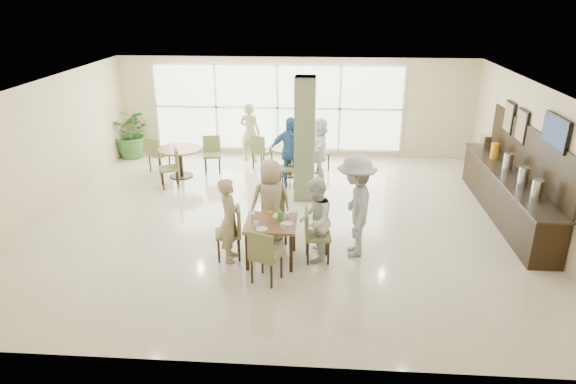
# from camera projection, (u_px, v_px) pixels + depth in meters

# --- Properties ---
(ground) EXTENTS (10.00, 10.00, 0.00)m
(ground) POSITION_uv_depth(u_px,v_px,m) (283.00, 219.00, 10.79)
(ground) COLOR beige
(ground) RESTS_ON ground
(room_shell) EXTENTS (10.00, 10.00, 10.00)m
(room_shell) POSITION_uv_depth(u_px,v_px,m) (282.00, 141.00, 10.17)
(room_shell) COLOR white
(room_shell) RESTS_ON ground
(window_bank) EXTENTS (7.00, 0.04, 7.00)m
(window_bank) POSITION_uv_depth(u_px,v_px,m) (278.00, 108.00, 14.45)
(window_bank) COLOR silver
(window_bank) RESTS_ON ground
(column) EXTENTS (0.45, 0.45, 2.80)m
(column) POSITION_uv_depth(u_px,v_px,m) (305.00, 140.00, 11.37)
(column) COLOR #747A55
(column) RESTS_ON ground
(main_table) EXTENTS (0.89, 0.89, 0.75)m
(main_table) POSITION_uv_depth(u_px,v_px,m) (271.00, 227.00, 8.94)
(main_table) COLOR brown
(main_table) RESTS_ON ground
(round_table_left) EXTENTS (1.10, 1.10, 0.75)m
(round_table_left) POSITION_uv_depth(u_px,v_px,m) (180.00, 155.00, 13.09)
(round_table_left) COLOR brown
(round_table_left) RESTS_ON ground
(round_table_right) EXTENTS (1.10, 1.10, 0.75)m
(round_table_right) POSITION_uv_depth(u_px,v_px,m) (290.00, 153.00, 13.23)
(round_table_right) COLOR brown
(round_table_right) RESTS_ON ground
(chairs_main_table) EXTENTS (2.11, 2.01, 0.95)m
(chairs_main_table) POSITION_uv_depth(u_px,v_px,m) (272.00, 235.00, 9.05)
(chairs_main_table) COLOR #63693A
(chairs_main_table) RESTS_ON ground
(chairs_table_left) EXTENTS (1.99, 1.73, 0.95)m
(chairs_table_left) POSITION_uv_depth(u_px,v_px,m) (180.00, 159.00, 13.11)
(chairs_table_left) COLOR #63693A
(chairs_table_left) RESTS_ON ground
(chairs_table_right) EXTENTS (2.15, 1.91, 0.95)m
(chairs_table_right) POSITION_uv_depth(u_px,v_px,m) (290.00, 157.00, 13.25)
(chairs_table_right) COLOR #63693A
(chairs_table_right) RESTS_ON ground
(tabletop_clutter) EXTENTS (0.76, 0.76, 0.21)m
(tabletop_clutter) POSITION_uv_depth(u_px,v_px,m) (272.00, 219.00, 8.86)
(tabletop_clutter) COLOR white
(tabletop_clutter) RESTS_ON main_table
(buffet_counter) EXTENTS (0.64, 4.70, 1.95)m
(buffet_counter) POSITION_uv_depth(u_px,v_px,m) (507.00, 192.00, 10.75)
(buffet_counter) COLOR black
(buffet_counter) RESTS_ON ground
(wall_tv) EXTENTS (0.06, 1.00, 0.58)m
(wall_tv) POSITION_uv_depth(u_px,v_px,m) (556.00, 132.00, 9.12)
(wall_tv) COLOR black
(wall_tv) RESTS_ON ground
(framed_art_a) EXTENTS (0.05, 0.55, 0.70)m
(framed_art_a) POSITION_uv_depth(u_px,v_px,m) (522.00, 126.00, 10.72)
(framed_art_a) COLOR black
(framed_art_a) RESTS_ON ground
(framed_art_b) EXTENTS (0.05, 0.55, 0.70)m
(framed_art_b) POSITION_uv_depth(u_px,v_px,m) (509.00, 117.00, 11.46)
(framed_art_b) COLOR black
(framed_art_b) RESTS_ON ground
(potted_plant) EXTENTS (1.35, 1.35, 1.43)m
(potted_plant) POSITION_uv_depth(u_px,v_px,m) (132.00, 133.00, 14.56)
(potted_plant) COLOR #386B2A
(potted_plant) RESTS_ON ground
(teen_left) EXTENTS (0.40, 0.58, 1.53)m
(teen_left) POSITION_uv_depth(u_px,v_px,m) (229.00, 220.00, 8.94)
(teen_left) COLOR tan
(teen_left) RESTS_ON ground
(teen_far) EXTENTS (0.89, 0.68, 1.60)m
(teen_far) POSITION_uv_depth(u_px,v_px,m) (271.00, 201.00, 9.66)
(teen_far) COLOR tan
(teen_far) RESTS_ON ground
(teen_right) EXTENTS (0.66, 0.80, 1.52)m
(teen_right) POSITION_uv_depth(u_px,v_px,m) (315.00, 220.00, 8.95)
(teen_right) COLOR white
(teen_right) RESTS_ON ground
(teen_standing) EXTENTS (0.72, 1.23, 1.88)m
(teen_standing) POSITION_uv_depth(u_px,v_px,m) (355.00, 206.00, 9.07)
(teen_standing) COLOR #9B9B9D
(teen_standing) RESTS_ON ground
(adult_a) EXTENTS (1.02, 0.60, 1.72)m
(adult_a) POSITION_uv_depth(u_px,v_px,m) (290.00, 152.00, 12.36)
(adult_a) COLOR teal
(adult_a) RESTS_ON ground
(adult_b) EXTENTS (0.74, 1.48, 1.54)m
(adult_b) POSITION_uv_depth(u_px,v_px,m) (319.00, 147.00, 13.05)
(adult_b) COLOR white
(adult_b) RESTS_ON ground
(adult_standing) EXTENTS (0.70, 0.57, 1.66)m
(adult_standing) POSITION_uv_depth(u_px,v_px,m) (250.00, 132.00, 14.19)
(adult_standing) COLOR tan
(adult_standing) RESTS_ON ground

